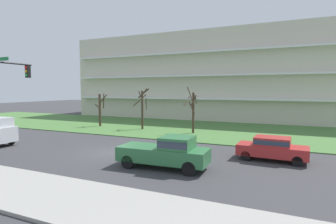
{
  "coord_description": "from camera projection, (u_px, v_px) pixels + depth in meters",
  "views": [
    {
      "loc": [
        12.11,
        -16.5,
        4.68
      ],
      "look_at": [
        1.92,
        6.0,
        2.65
      ],
      "focal_mm": 29.27,
      "sensor_mm": 36.0,
      "label": 1
    }
  ],
  "objects": [
    {
      "name": "tree_left",
      "position": [
        142.0,
        106.0,
        31.89
      ],
      "size": [
        1.88,
        1.62,
        4.84
      ],
      "color": "#423023",
      "rests_on": "ground"
    },
    {
      "name": "apartment_building",
      "position": [
        214.0,
        78.0,
        46.0
      ],
      "size": [
        45.18,
        14.68,
        13.4
      ],
      "color": "beige",
      "rests_on": "ground"
    },
    {
      "name": "pickup_green_near_left",
      "position": [
        167.0,
        151.0,
        16.21
      ],
      "size": [
        5.49,
        2.25,
        1.95
      ],
      "rotation": [
        0.0,
        0.0,
        0.05
      ],
      "color": "#2D6B3D",
      "rests_on": "ground"
    },
    {
      "name": "grass_lawn_strip",
      "position": [
        181.0,
        128.0,
        33.05
      ],
      "size": [
        80.0,
        16.0,
        0.08
      ],
      "primitive_type": "cube",
      "color": "#477238",
      "rests_on": "ground"
    },
    {
      "name": "ground",
      "position": [
        111.0,
        153.0,
        20.34
      ],
      "size": [
        160.0,
        160.0,
        0.0
      ],
      "primitive_type": "plane",
      "color": "#38383A"
    },
    {
      "name": "tree_far_left",
      "position": [
        100.0,
        109.0,
        34.36
      ],
      "size": [
        1.36,
        1.28,
        4.21
      ],
      "color": "#423023",
      "rests_on": "ground"
    },
    {
      "name": "sidewalk_curb_near",
      "position": [
        11.0,
        186.0,
        13.07
      ],
      "size": [
        80.0,
        4.0,
        0.15
      ],
      "primitive_type": "cube",
      "color": "#99968E",
      "rests_on": "ground"
    },
    {
      "name": "tree_center",
      "position": [
        193.0,
        110.0,
        28.85
      ],
      "size": [
        1.16,
        1.53,
        4.97
      ],
      "color": "#423023",
      "rests_on": "ground"
    },
    {
      "name": "sedan_red_center_right",
      "position": [
        272.0,
        148.0,
        18.0
      ],
      "size": [
        4.48,
        1.99,
        1.57
      ],
      "rotation": [
        0.0,
        0.0,
        3.1
      ],
      "color": "#B22828",
      "rests_on": "ground"
    }
  ]
}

